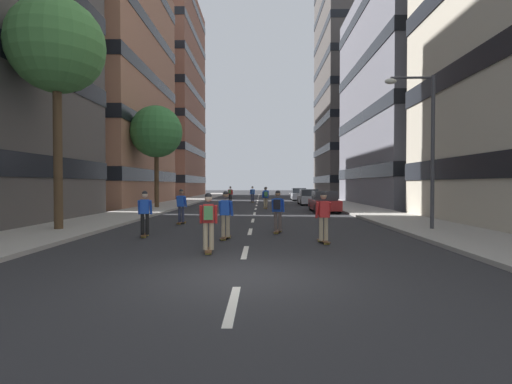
# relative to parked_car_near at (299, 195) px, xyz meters

# --- Properties ---
(ground_plane) EXTENTS (172.49, 172.49, 0.00)m
(ground_plane) POSITION_rel_parked_car_near_xyz_m (-5.05, -10.51, -0.70)
(ground_plane) COLOR #28282B
(sidewalk_left) EXTENTS (3.77, 79.06, 0.14)m
(sidewalk_left) POSITION_rel_parked_car_near_xyz_m (-13.19, -6.92, -0.63)
(sidewalk_left) COLOR #9E9991
(sidewalk_left) RESTS_ON ground_plane
(sidewalk_right) EXTENTS (3.77, 79.06, 0.14)m
(sidewalk_right) POSITION_rel_parked_car_near_xyz_m (3.08, -6.92, -0.63)
(sidewalk_right) COLOR #9E9991
(sidewalk_right) RESTS_ON ground_plane
(lane_markings) EXTENTS (0.16, 67.20, 0.01)m
(lane_markings) POSITION_rel_parked_car_near_xyz_m (-5.05, -8.76, -0.70)
(lane_markings) COLOR silver
(lane_markings) RESTS_ON ground_plane
(building_left_mid) EXTENTS (14.80, 18.06, 23.55)m
(building_left_mid) POSITION_rel_parked_car_near_xyz_m (-22.41, -9.96, 11.17)
(building_left_mid) COLOR #9E6B51
(building_left_mid) RESTS_ON ground_plane
(building_left_far) EXTENTS (14.80, 19.30, 31.99)m
(building_left_far) POSITION_rel_parked_car_near_xyz_m (-22.41, 14.64, 15.38)
(building_left_far) COLOR brown
(building_left_far) RESTS_ON ground_plane
(building_right_mid) EXTENTS (14.80, 19.64, 20.87)m
(building_right_mid) POSITION_rel_parked_car_near_xyz_m (12.31, -9.96, 9.83)
(building_right_mid) COLOR slate
(building_right_mid) RESTS_ON ground_plane
(building_right_far) EXTENTS (14.80, 17.00, 36.53)m
(building_right_far) POSITION_rel_parked_car_near_xyz_m (12.31, 14.64, 17.66)
(building_right_far) COLOR #4C4744
(building_right_far) RESTS_ON ground_plane
(parked_car_near) EXTENTS (1.82, 4.40, 1.52)m
(parked_car_near) POSITION_rel_parked_car_near_xyz_m (0.00, 0.00, 0.00)
(parked_car_near) COLOR #B2B7BF
(parked_car_near) RESTS_ON ground_plane
(parked_car_mid) EXTENTS (1.82, 4.40, 1.52)m
(parked_car_mid) POSITION_rel_parked_car_near_xyz_m (0.00, -19.53, 0.00)
(parked_car_mid) COLOR maroon
(parked_car_mid) RESTS_ON ground_plane
(parked_car_far) EXTENTS (1.82, 4.40, 1.52)m
(parked_car_far) POSITION_rel_parked_car_near_xyz_m (0.00, -10.08, 0.00)
(parked_car_far) COLOR #B2B7BF
(parked_car_far) RESTS_ON ground_plane
(street_tree_near) EXTENTS (3.94, 3.94, 9.70)m
(street_tree_near) POSITION_rel_parked_car_near_xyz_m (-13.19, -31.51, 7.11)
(street_tree_near) COLOR #4C3823
(street_tree_near) RESTS_ON sidewalk_left
(street_tree_mid) EXTENTS (4.23, 4.23, 8.29)m
(street_tree_mid) POSITION_rel_parked_car_near_xyz_m (-13.19, -16.16, 5.59)
(street_tree_mid) COLOR #4C3823
(street_tree_mid) RESTS_ON sidewalk_left
(streetlamp_right) EXTENTS (2.13, 0.30, 6.50)m
(streetlamp_right) POSITION_rel_parked_car_near_xyz_m (2.34, -31.22, 3.44)
(streetlamp_right) COLOR #3F3F44
(streetlamp_right) RESTS_ON sidewalk_right
(skater_0) EXTENTS (0.57, 0.92, 1.78)m
(skater_0) POSITION_rel_parked_car_near_xyz_m (-3.90, -31.76, 0.32)
(skater_0) COLOR brown
(skater_0) RESTS_ON ground_plane
(skater_1) EXTENTS (0.56, 0.92, 1.78)m
(skater_1) POSITION_rel_parked_car_near_xyz_m (-9.06, -32.99, 0.29)
(skater_1) COLOR brown
(skater_1) RESTS_ON ground_plane
(skater_2) EXTENTS (0.56, 0.92, 1.78)m
(skater_2) POSITION_rel_parked_car_near_xyz_m (-8.65, -28.19, 0.29)
(skater_2) COLOR brown
(skater_2) RESTS_ON ground_plane
(skater_3) EXTENTS (0.56, 0.92, 1.78)m
(skater_3) POSITION_rel_parked_car_near_xyz_m (-5.89, -33.59, 0.29)
(skater_3) COLOR brown
(skater_3) RESTS_ON ground_plane
(skater_4) EXTENTS (0.57, 0.92, 1.78)m
(skater_4) POSITION_rel_parked_car_near_xyz_m (-5.57, -5.24, 0.32)
(skater_4) COLOR brown
(skater_4) RESTS_ON ground_plane
(skater_5) EXTENTS (0.56, 0.92, 1.78)m
(skater_5) POSITION_rel_parked_car_near_xyz_m (-4.24, -15.89, 0.32)
(skater_5) COLOR brown
(skater_5) RESTS_ON ground_plane
(skater_6) EXTENTS (0.56, 0.92, 1.78)m
(skater_6) POSITION_rel_parked_car_near_xyz_m (-4.15, -11.50, 0.29)
(skater_6) COLOR brown
(skater_6) RESTS_ON ground_plane
(skater_7) EXTENTS (0.55, 0.92, 1.78)m
(skater_7) POSITION_rel_parked_car_near_xyz_m (-6.13, -36.41, 0.32)
(skater_7) COLOR brown
(skater_7) RESTS_ON ground_plane
(skater_8) EXTENTS (0.56, 0.92, 1.78)m
(skater_8) POSITION_rel_parked_car_near_xyz_m (-2.43, -34.48, 0.29)
(skater_8) COLOR brown
(skater_8) RESTS_ON ground_plane
(skater_9) EXTENTS (0.57, 0.92, 1.78)m
(skater_9) POSITION_rel_parked_car_near_xyz_m (-7.98, -5.80, 0.32)
(skater_9) COLOR brown
(skater_9) RESTS_ON ground_plane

